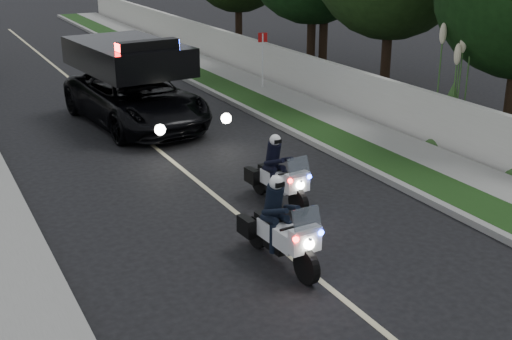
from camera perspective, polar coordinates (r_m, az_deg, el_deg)
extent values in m
plane|color=black|center=(12.34, 4.01, -8.23)|extent=(120.00, 120.00, 0.00)
cube|color=gray|center=(22.37, -0.36, 5.00)|extent=(0.20, 60.00, 0.15)
cube|color=#193814|center=(22.69, 1.22, 5.22)|extent=(1.20, 60.00, 0.16)
cube|color=gray|center=(23.32, 4.03, 5.58)|extent=(1.40, 60.00, 0.16)
cube|color=beige|center=(23.69, 6.15, 7.41)|extent=(0.22, 60.00, 1.50)
cube|color=#BFB78C|center=(20.90, -10.42, 3.40)|extent=(0.12, 50.00, 0.01)
imported|color=black|center=(21.49, -10.13, 3.86)|extent=(3.46, 6.41, 2.99)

